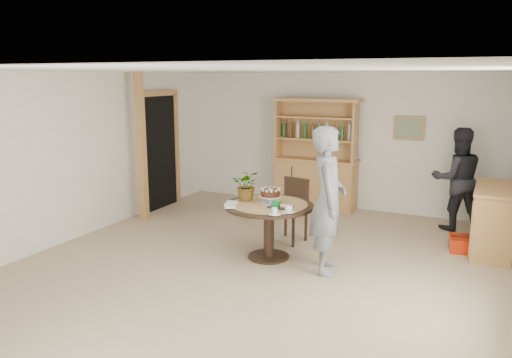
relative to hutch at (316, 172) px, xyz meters
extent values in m
plane|color=tan|center=(0.30, -3.24, -0.69)|extent=(7.00, 7.00, 0.00)
cube|color=white|center=(0.30, 0.26, 0.56)|extent=(6.00, 0.04, 2.50)
cube|color=white|center=(0.30, -6.74, 0.56)|extent=(6.00, 0.04, 2.50)
cube|color=white|center=(-2.70, -3.24, 0.56)|extent=(0.04, 7.00, 2.50)
cube|color=white|center=(0.30, -3.24, 1.81)|extent=(6.00, 7.00, 0.04)
cube|color=tan|center=(1.60, 0.23, 0.86)|extent=(0.52, 0.03, 0.42)
cube|color=#59724C|center=(1.60, 0.21, 0.86)|extent=(0.44, 0.02, 0.34)
cube|color=black|center=(-2.64, -1.24, 0.36)|extent=(0.10, 0.90, 2.10)
cube|color=tan|center=(-2.62, -1.74, 0.36)|extent=(0.12, 0.10, 2.10)
cube|color=tan|center=(-2.62, -0.74, 0.36)|extent=(0.12, 0.10, 2.10)
cube|color=tan|center=(-2.62, -1.24, 1.44)|extent=(0.12, 1.10, 0.10)
cube|color=tan|center=(-2.40, -2.04, 0.56)|extent=(0.12, 0.12, 2.50)
cube|color=tan|center=(0.00, 0.00, -0.24)|extent=(1.50, 0.50, 0.90)
cube|color=tan|center=(0.00, 0.00, 0.23)|extent=(1.56, 0.54, 0.04)
cube|color=tan|center=(0.00, 0.10, 0.78)|extent=(1.50, 0.04, 1.06)
cube|color=tan|center=(-0.73, -0.05, 0.78)|extent=(0.04, 0.34, 1.06)
cube|color=tan|center=(0.73, -0.05, 0.78)|extent=(0.04, 0.34, 1.06)
cube|color=tan|center=(0.00, -0.05, 0.61)|extent=(1.44, 0.32, 0.03)
cube|color=tan|center=(0.00, -0.05, 1.01)|extent=(1.44, 0.32, 0.03)
cube|color=tan|center=(0.00, -0.05, 1.32)|extent=(1.62, 0.40, 0.06)
cylinder|color=#194C1E|center=(-0.56, -0.05, 0.77)|extent=(0.07, 0.07, 0.28)
cylinder|color=#4C2D14|center=(-0.40, -0.05, 0.77)|extent=(0.07, 0.07, 0.28)
cylinder|color=#B2BFB2|center=(-0.24, -0.05, 0.77)|extent=(0.07, 0.07, 0.28)
cylinder|color=#194C1E|center=(-0.08, -0.05, 0.77)|extent=(0.07, 0.07, 0.28)
cylinder|color=#4C2D14|center=(0.08, -0.05, 0.77)|extent=(0.07, 0.07, 0.28)
cylinder|color=#B2BFB2|center=(0.24, -0.05, 0.77)|extent=(0.07, 0.07, 0.28)
cylinder|color=#194C1E|center=(0.40, -0.05, 0.77)|extent=(0.07, 0.07, 0.28)
cylinder|color=#4C2D14|center=(0.56, -0.05, 0.77)|extent=(0.07, 0.07, 0.28)
cube|color=tan|center=(3.04, -1.24, -0.24)|extent=(0.50, 1.20, 0.90)
cube|color=tan|center=(3.04, -1.24, 0.23)|extent=(0.54, 1.26, 0.04)
cylinder|color=black|center=(0.31, -2.81, 0.04)|extent=(1.20, 1.20, 0.04)
cylinder|color=black|center=(0.31, -2.81, -0.33)|extent=(0.14, 0.14, 0.70)
cylinder|color=black|center=(0.31, -2.81, -0.67)|extent=(0.56, 0.56, 0.03)
cylinder|color=tan|center=(0.31, -2.81, 0.07)|extent=(1.04, 1.04, 0.01)
cube|color=black|center=(0.31, -2.06, -0.24)|extent=(0.49, 0.49, 0.04)
cube|color=black|center=(0.34, -1.87, 0.01)|extent=(0.42, 0.10, 0.46)
cube|color=black|center=(0.34, -1.87, 0.23)|extent=(0.42, 0.11, 0.05)
cube|color=black|center=(0.10, -2.20, -0.47)|extent=(0.03, 0.04, 0.44)
cube|color=black|center=(0.45, -2.26, -0.47)|extent=(0.03, 0.03, 0.44)
cube|color=black|center=(0.16, -1.85, -0.47)|extent=(0.03, 0.04, 0.44)
cube|color=black|center=(0.52, -1.91, -0.47)|extent=(0.03, 0.04, 0.44)
cylinder|color=white|center=(0.31, -2.76, 0.08)|extent=(0.28, 0.28, 0.01)
cylinder|color=white|center=(0.31, -2.76, 0.12)|extent=(0.05, 0.05, 0.08)
cylinder|color=white|center=(0.31, -2.76, 0.16)|extent=(0.30, 0.30, 0.01)
cylinder|color=#422413|center=(0.31, -2.76, 0.21)|extent=(0.26, 0.26, 0.09)
cylinder|color=white|center=(0.31, -2.76, 0.26)|extent=(0.08, 0.08, 0.01)
sphere|color=white|center=(0.43, -2.76, 0.26)|extent=(0.04, 0.04, 0.04)
sphere|color=white|center=(0.41, -2.70, 0.26)|extent=(0.04, 0.04, 0.04)
sphere|color=white|center=(0.37, -2.65, 0.26)|extent=(0.04, 0.04, 0.04)
sphere|color=white|center=(0.31, -2.64, 0.26)|extent=(0.04, 0.04, 0.04)
sphere|color=white|center=(0.25, -2.65, 0.26)|extent=(0.04, 0.04, 0.04)
sphere|color=white|center=(0.20, -2.70, 0.26)|extent=(0.04, 0.04, 0.04)
sphere|color=white|center=(0.19, -2.76, 0.26)|extent=(0.04, 0.04, 0.04)
sphere|color=white|center=(0.20, -2.82, 0.26)|extent=(0.04, 0.04, 0.04)
sphere|color=white|center=(0.25, -2.86, 0.26)|extent=(0.04, 0.04, 0.04)
sphere|color=white|center=(0.31, -2.88, 0.26)|extent=(0.04, 0.04, 0.04)
sphere|color=white|center=(0.37, -2.86, 0.26)|extent=(0.04, 0.04, 0.04)
sphere|color=white|center=(0.41, -2.82, 0.26)|extent=(0.04, 0.04, 0.04)
imported|color=#3F7233|center=(-0.04, -2.76, 0.28)|extent=(0.47, 0.44, 0.42)
cube|color=black|center=(0.53, -2.93, 0.08)|extent=(0.30, 0.20, 0.01)
cube|color=#0E7E2A|center=(0.47, -2.93, 0.11)|extent=(0.10, 0.10, 0.06)
cube|color=#0E7E2A|center=(0.47, -2.93, 0.15)|extent=(0.11, 0.02, 0.01)
cylinder|color=white|center=(0.71, -3.09, 0.08)|extent=(0.15, 0.15, 0.01)
imported|color=white|center=(0.71, -3.09, 0.12)|extent=(0.10, 0.10, 0.08)
cylinder|color=white|center=(0.59, -3.26, 0.08)|extent=(0.15, 0.15, 0.01)
imported|color=white|center=(0.59, -3.26, 0.12)|extent=(0.08, 0.08, 0.07)
cube|color=white|center=(-0.14, -3.01, 0.09)|extent=(0.14, 0.08, 0.03)
cube|color=white|center=(-0.11, -3.13, 0.09)|extent=(0.16, 0.11, 0.03)
cube|color=white|center=(-0.05, -3.23, 0.09)|extent=(0.16, 0.14, 0.03)
imported|color=slate|center=(1.16, -2.91, 0.23)|extent=(0.62, 0.77, 1.85)
imported|color=black|center=(2.47, -0.30, 0.14)|extent=(0.98, 0.88, 1.65)
cube|color=red|center=(2.80, -1.34, -0.59)|extent=(0.66, 0.50, 0.20)
cube|color=black|center=(2.80, -1.34, -0.48)|extent=(0.56, 0.14, 0.01)
camera|label=1|loc=(2.96, -8.70, 1.75)|focal=35.00mm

